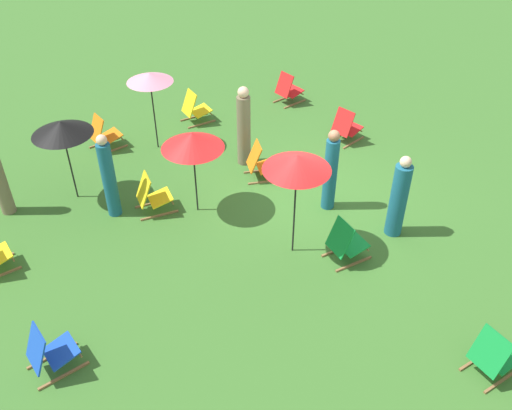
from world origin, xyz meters
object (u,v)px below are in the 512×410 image
object	(u,v)px
deckchair_12	(346,127)
person_2	(109,178)
deckchair_0	(49,352)
umbrella_2	(61,128)
person_0	(244,128)
umbrella_0	(297,163)
person_4	(331,171)
umbrella_3	(150,78)
umbrella_1	(192,140)
deckchair_5	(494,355)
deckchair_4	(346,243)
deckchair_6	(152,195)
deckchair_10	(104,134)
deckchair_3	(261,163)
deckchair_11	(288,90)
person_3	(399,199)
deckchair_1	(195,109)

from	to	relation	value
deckchair_12	person_2	distance (m)	5.67
deckchair_0	umbrella_2	world-z (taller)	umbrella_2
person_0	umbrella_0	bearing A→B (deg)	139.70
person_4	umbrella_3	bearing A→B (deg)	56.96
umbrella_2	person_4	bearing A→B (deg)	-124.26
umbrella_0	person_4	xyz separation A→B (m)	(0.75, -1.34, -1.04)
deckchair_12	person_4	size ratio (longest dim) A/B	0.49
deckchair_12	umbrella_1	distance (m)	4.42
deckchair_5	deckchair_4	bearing A→B (deg)	4.19
umbrella_3	umbrella_1	bearing A→B (deg)	174.52
deckchair_6	deckchair_10	xyz separation A→B (m)	(2.81, 0.04, 0.00)
person_0	person_4	world-z (taller)	person_0
deckchair_0	person_4	world-z (taller)	person_4
deckchair_0	deckchair_3	size ratio (longest dim) A/B	0.96
deckchair_4	umbrella_0	distance (m)	1.78
deckchair_4	deckchair_11	distance (m)	6.19
deckchair_0	deckchair_12	bearing A→B (deg)	-75.53
deckchair_4	person_3	bearing A→B (deg)	-82.48
deckchair_10	umbrella_0	bearing A→B (deg)	-168.26
deckchair_5	umbrella_0	bearing A→B (deg)	13.47
deckchair_0	person_2	bearing A→B (deg)	-39.78
deckchair_0	deckchair_11	world-z (taller)	same
deckchair_5	person_3	size ratio (longest dim) A/B	0.50
deckchair_4	umbrella_0	world-z (taller)	umbrella_0
deckchair_4	person_2	xyz separation A→B (m)	(3.35, 3.07, 0.48)
deckchair_1	umbrella_1	size ratio (longest dim) A/B	0.48
deckchair_6	umbrella_3	bearing A→B (deg)	-17.09
deckchair_1	deckchair_10	xyz separation A→B (m)	(-0.08, 2.36, 0.00)
deckchair_3	umbrella_0	size ratio (longest dim) A/B	0.43
umbrella_0	umbrella_1	size ratio (longest dim) A/B	1.16
umbrella_0	deckchair_11	bearing A→B (deg)	-32.43
deckchair_4	deckchair_12	distance (m)	4.17
umbrella_2	deckchair_1	bearing A→B (deg)	-64.55
deckchair_4	umbrella_0	bearing A→B (deg)	47.88
deckchair_12	umbrella_1	bearing A→B (deg)	85.87
deckchair_11	person_3	world-z (taller)	person_3
deckchair_0	deckchair_10	world-z (taller)	same
deckchair_3	deckchair_12	world-z (taller)	same
deckchair_10	person_3	bearing A→B (deg)	-154.30
deckchair_3	umbrella_1	world-z (taller)	umbrella_1
deckchair_4	deckchair_10	bearing A→B (deg)	24.64
deckchair_10	deckchair_0	bearing A→B (deg)	147.90
deckchair_0	deckchair_12	distance (m)	8.20
deckchair_1	person_0	bearing A→B (deg)	-177.72
person_2	deckchair_10	bearing A→B (deg)	25.83
deckchair_3	person_4	xyz separation A→B (m)	(-1.57, -0.61, 0.47)
deckchair_1	deckchair_4	size ratio (longest dim) A/B	1.00
deckchair_10	person_3	xyz separation A→B (m)	(-5.73, -3.67, 0.42)
person_2	person_0	bearing A→B (deg)	-43.82
deckchair_11	person_0	bearing A→B (deg)	120.03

